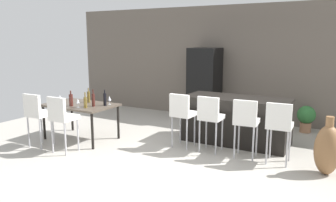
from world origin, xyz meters
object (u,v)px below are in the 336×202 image
at_px(dining_chair_near, 37,112).
at_px(wine_glass_corner, 60,97).
at_px(wine_bottle_far, 89,97).
at_px(wine_glass_left, 109,98).
at_px(bar_chair_middle, 210,115).
at_px(dining_table, 81,107).
at_px(dining_chair_far, 61,116).
at_px(bar_chair_far, 279,123).
at_px(bar_chair_left, 182,112).
at_px(wine_bottle_middle, 71,100).
at_px(wine_bottle_end, 105,99).
at_px(wine_bottle_right, 93,100).
at_px(potted_plant, 306,117).
at_px(wine_bottle_inner, 85,102).
at_px(kitchen_island, 236,120).
at_px(refrigerator, 204,84).
at_px(wine_glass_near, 78,101).
at_px(bar_chair_right, 246,119).
at_px(floor_vase, 327,150).

height_order(dining_chair_near, wine_glass_corner, dining_chair_near).
height_order(wine_bottle_far, wine_glass_left, wine_bottle_far).
xyz_separation_m(bar_chair_middle, dining_table, (-2.65, -0.53, -0.02)).
relative_size(dining_chair_far, wine_glass_left, 6.03).
bearing_deg(bar_chair_far, bar_chair_left, -180.00).
height_order(dining_chair_far, wine_bottle_middle, same).
bearing_deg(wine_bottle_end, wine_glass_corner, -165.59).
bearing_deg(wine_bottle_right, potted_plant, 38.53).
height_order(bar_chair_left, wine_bottle_end, wine_bottle_end).
bearing_deg(dining_chair_far, bar_chair_far, 20.86).
height_order(wine_bottle_inner, wine_glass_corner, wine_bottle_inner).
relative_size(kitchen_island, bar_chair_middle, 1.96).
bearing_deg(dining_chair_near, wine_glass_corner, 99.94).
bearing_deg(wine_glass_corner, bar_chair_middle, 12.13).
xyz_separation_m(wine_glass_corner, refrigerator, (1.98, 2.98, 0.06)).
xyz_separation_m(dining_table, potted_plant, (4.01, 2.84, -0.33)).
bearing_deg(wine_bottle_middle, wine_bottle_inner, 1.71).
xyz_separation_m(bar_chair_left, wine_glass_corner, (-2.52, -0.66, 0.17)).
bearing_deg(potted_plant, bar_chair_middle, -120.50).
distance_m(wine_bottle_right, wine_glass_corner, 0.84).
bearing_deg(dining_chair_far, wine_glass_near, 102.16).
relative_size(dining_chair_near, wine_bottle_middle, 3.38).
bearing_deg(bar_chair_left, dining_chair_near, -150.63).
bearing_deg(kitchen_island, bar_chair_middle, -105.80).
xyz_separation_m(bar_chair_right, wine_glass_near, (-3.10, -0.81, 0.17)).
relative_size(dining_table, wine_glass_corner, 8.25).
height_order(bar_chair_far, wine_glass_left, bar_chair_far).
xyz_separation_m(dining_chair_near, wine_bottle_right, (0.71, 0.78, 0.17)).
xyz_separation_m(dining_chair_near, wine_glass_corner, (-0.12, 0.68, 0.17)).
bearing_deg(wine_bottle_right, floor_vase, 6.66).
relative_size(wine_bottle_end, wine_glass_near, 1.87).
distance_m(wine_glass_corner, refrigerator, 3.58).
xyz_separation_m(bar_chair_left, wine_bottle_middle, (-2.09, -0.77, 0.17)).
relative_size(bar_chair_far, wine_bottle_middle, 3.38).
height_order(kitchen_island, refrigerator, refrigerator).
height_order(wine_glass_left, wine_glass_corner, same).
relative_size(kitchen_island, wine_bottle_inner, 6.74).
distance_m(dining_chair_far, wine_bottle_right, 0.80).
distance_m(bar_chair_middle, wine_bottle_end, 2.15).
bearing_deg(wine_bottle_right, wine_glass_corner, -173.69).
bearing_deg(wine_bottle_end, wine_bottle_far, 168.88).
bearing_deg(floor_vase, wine_bottle_middle, -171.47).
xyz_separation_m(kitchen_island, wine_bottle_middle, (-2.89, -1.59, 0.40)).
height_order(bar_chair_right, wine_glass_near, bar_chair_right).
bearing_deg(refrigerator, wine_bottle_inner, -110.95).
xyz_separation_m(kitchen_island, wine_bottle_end, (-2.33, -1.22, 0.41)).
bearing_deg(bar_chair_far, wine_bottle_right, -170.65).
height_order(bar_chair_middle, wine_bottle_inner, bar_chair_middle).
xyz_separation_m(kitchen_island, refrigerator, (-1.34, 1.50, 0.46)).
bearing_deg(wine_glass_left, bar_chair_right, 5.45).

